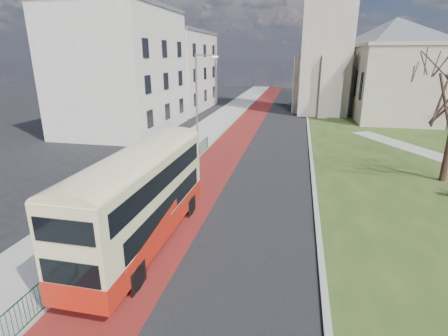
# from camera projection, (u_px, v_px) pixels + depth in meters

# --- Properties ---
(ground) EXTENTS (160.00, 160.00, 0.00)m
(ground) POSITION_uv_depth(u_px,v_px,m) (184.00, 237.00, 16.10)
(ground) COLOR black
(ground) RESTS_ON ground
(road_carriageway) EXTENTS (9.00, 120.00, 0.01)m
(road_carriageway) POSITION_uv_depth(u_px,v_px,m) (262.00, 140.00, 34.42)
(road_carriageway) COLOR black
(road_carriageway) RESTS_ON ground
(bus_lane) EXTENTS (3.40, 120.00, 0.01)m
(bus_lane) POSITION_uv_depth(u_px,v_px,m) (235.00, 139.00, 34.95)
(bus_lane) COLOR #591414
(bus_lane) RESTS_ON ground
(pavement_west) EXTENTS (4.00, 120.00, 0.12)m
(pavement_west) POSITION_uv_depth(u_px,v_px,m) (198.00, 137.00, 35.68)
(pavement_west) COLOR gray
(pavement_west) RESTS_ON ground
(kerb_west) EXTENTS (0.25, 120.00, 0.13)m
(kerb_west) POSITION_uv_depth(u_px,v_px,m) (217.00, 137.00, 35.28)
(kerb_west) COLOR #999993
(kerb_west) RESTS_ON ground
(kerb_east) EXTENTS (0.25, 80.00, 0.13)m
(kerb_east) POSITION_uv_depth(u_px,v_px,m) (309.00, 137.00, 35.36)
(kerb_east) COLOR #999993
(kerb_east) RESTS_ON ground
(pedestrian_railing) EXTENTS (0.07, 24.00, 1.12)m
(pedestrian_railing) POSITION_uv_depth(u_px,v_px,m) (157.00, 190.00, 20.23)
(pedestrian_railing) COLOR #0E3E1C
(pedestrian_railing) RESTS_ON ground
(gothic_church) EXTENTS (16.38, 18.00, 40.00)m
(gothic_church) POSITION_uv_depth(u_px,v_px,m) (366.00, 13.00, 44.94)
(gothic_church) COLOR gray
(gothic_church) RESTS_ON ground
(street_block_near) EXTENTS (10.30, 14.30, 13.00)m
(street_block_near) POSITION_uv_depth(u_px,v_px,m) (121.00, 70.00, 37.31)
(street_block_near) COLOR beige
(street_block_near) RESTS_ON ground
(street_block_far) EXTENTS (10.30, 16.30, 11.50)m
(street_block_far) POSITION_uv_depth(u_px,v_px,m) (173.00, 71.00, 52.43)
(street_block_far) COLOR beige
(street_block_far) RESTS_ON ground
(streetlamp) EXTENTS (2.13, 0.18, 8.00)m
(streetlamp) POSITION_uv_depth(u_px,v_px,m) (198.00, 94.00, 32.29)
(streetlamp) COLOR gray
(streetlamp) RESTS_ON pavement_west
(bus) EXTENTS (2.38, 9.98, 4.16)m
(bus) POSITION_uv_depth(u_px,v_px,m) (141.00, 194.00, 14.83)
(bus) COLOR #B21F10
(bus) RESTS_ON ground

